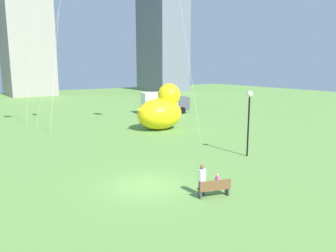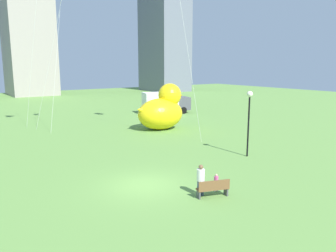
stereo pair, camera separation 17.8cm
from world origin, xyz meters
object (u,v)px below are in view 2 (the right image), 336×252
object	(u,v)px
person_adult	(201,179)
box_truck	(165,103)
giant_inflatable_duck	(162,110)
park_bench	(213,188)
lamppost	(249,109)
person_child	(216,182)

from	to	relation	value
person_adult	box_truck	bearing A→B (deg)	59.55
box_truck	giant_inflatable_duck	bearing A→B (deg)	-125.66
park_bench	box_truck	world-z (taller)	box_truck
giant_inflatable_duck	lamppost	distance (m)	12.06
person_adult	box_truck	size ratio (longest dim) A/B	0.25
person_adult	giant_inflatable_duck	bearing A→B (deg)	62.79
giant_inflatable_duck	lamppost	bearing A→B (deg)	-92.82
giant_inflatable_duck	box_truck	bearing A→B (deg)	54.34
giant_inflatable_duck	park_bench	bearing A→B (deg)	-115.37
park_bench	giant_inflatable_duck	bearing A→B (deg)	64.63
person_child	giant_inflatable_duck	bearing A→B (deg)	65.89
park_bench	person_child	world-z (taller)	person_child
park_bench	box_truck	bearing A→B (deg)	60.73
person_adult	box_truck	distance (m)	28.55
person_adult	giant_inflatable_duck	distance (m)	17.67
park_bench	giant_inflatable_duck	xyz separation A→B (m)	(7.68, 16.19, 1.48)
person_child	box_truck	world-z (taller)	box_truck
giant_inflatable_duck	lamppost	world-z (taller)	lamppost
park_bench	person_child	bearing A→B (deg)	37.37
person_adult	lamppost	distance (m)	8.73
person_adult	lamppost	size ratio (longest dim) A/B	0.35
park_bench	giant_inflatable_duck	world-z (taller)	giant_inflatable_duck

